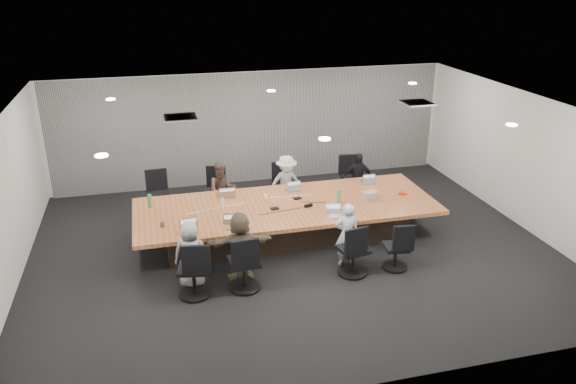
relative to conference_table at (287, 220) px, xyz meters
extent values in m
cube|color=black|center=(0.00, -0.50, -0.40)|extent=(10.00, 8.00, 0.00)
cube|color=white|center=(0.00, -0.50, 2.40)|extent=(10.00, 8.00, 0.00)
cube|color=silver|center=(0.00, 3.50, 1.00)|extent=(10.00, 0.00, 2.80)
cube|color=silver|center=(0.00, -4.50, 1.00)|extent=(10.00, 0.00, 2.80)
cube|color=silver|center=(-5.00, -0.50, 1.00)|extent=(0.00, 8.00, 2.80)
cube|color=silver|center=(5.00, -0.50, 1.00)|extent=(0.00, 8.00, 2.80)
cube|color=gray|center=(0.00, 3.42, 1.00)|extent=(9.80, 0.04, 2.80)
cube|color=#2E2219|center=(0.00, 0.00, -0.07)|extent=(4.80, 1.40, 0.66)
cube|color=#AD6135|center=(0.00, 0.00, 0.30)|extent=(6.00, 2.20, 0.08)
imported|color=#4B3833|center=(-1.11, 1.35, 0.23)|extent=(0.64, 0.51, 1.27)
cube|color=#8C6647|center=(-1.11, 0.80, 0.35)|extent=(0.35, 0.25, 0.02)
imported|color=#AFAFAF|center=(0.34, 1.35, 0.25)|extent=(0.88, 0.55, 1.30)
cube|color=#B2B2B7|center=(0.34, 0.80, 0.35)|extent=(0.34, 0.25, 0.02)
imported|color=black|center=(2.03, 1.35, 0.21)|extent=(0.76, 0.42, 1.22)
cube|color=#B2B2B7|center=(2.03, 0.80, 0.35)|extent=(0.29, 0.20, 0.02)
imported|color=gray|center=(-2.04, -1.35, 0.20)|extent=(0.64, 0.47, 1.20)
cube|color=#8C6647|center=(-2.04, -0.80, 0.35)|extent=(0.37, 0.29, 0.02)
imported|color=brown|center=(-1.18, -1.35, 0.24)|extent=(1.19, 0.42, 1.27)
cube|color=#8C6647|center=(-1.18, -0.80, 0.35)|extent=(0.34, 0.27, 0.02)
imported|color=silver|center=(0.79, -1.35, 0.21)|extent=(0.50, 0.38, 1.23)
cube|color=#B2B2B7|center=(0.79, -0.80, 0.35)|extent=(0.34, 0.27, 0.02)
cylinder|color=#478557|center=(-2.65, 0.53, 0.48)|extent=(0.10, 0.10, 0.27)
cylinder|color=#478557|center=(1.04, -0.14, 0.47)|extent=(0.08, 0.08, 0.27)
cylinder|color=silver|center=(-1.27, 0.12, 0.45)|extent=(0.07, 0.07, 0.22)
cylinder|color=white|center=(-0.34, 0.42, 0.38)|extent=(0.08, 0.08, 0.09)
cylinder|color=white|center=(1.85, 0.03, 0.38)|extent=(0.08, 0.08, 0.09)
cylinder|color=brown|center=(-2.46, -0.43, 0.39)|extent=(0.09, 0.09, 0.10)
cube|color=black|center=(-0.29, -0.16, 0.35)|extent=(0.17, 0.12, 0.03)
cube|color=black|center=(0.28, 0.24, 0.35)|extent=(0.17, 0.13, 0.03)
cube|color=black|center=(0.38, -0.23, 0.37)|extent=(0.18, 0.09, 0.07)
cube|color=tan|center=(1.73, -0.14, 0.42)|extent=(0.32, 0.23, 0.16)
cube|color=red|center=(2.48, -0.07, 0.36)|extent=(0.19, 0.16, 0.04)
camera|label=1|loc=(-2.54, -9.99, 4.77)|focal=35.00mm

